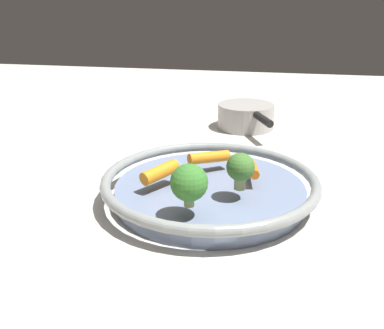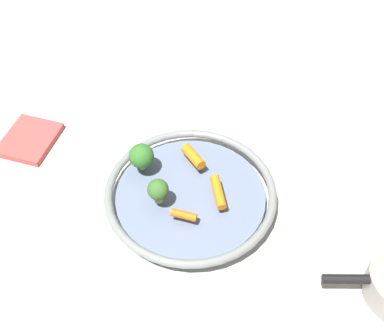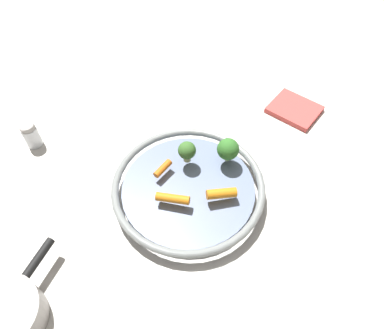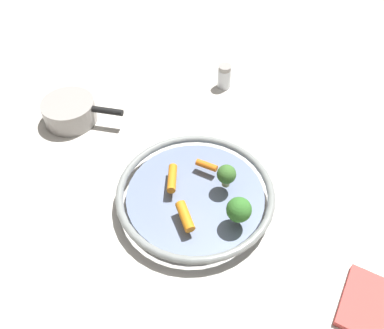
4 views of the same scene
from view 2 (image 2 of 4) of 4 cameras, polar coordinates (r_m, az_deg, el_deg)
name	(u,v)px [view 2 (image 2 of 4)]	position (r m, az deg, el deg)	size (l,w,h in m)	color
ground_plane	(191,203)	(1.01, -0.17, -4.27)	(2.39, 2.39, 0.00)	beige
serving_bowl	(190,196)	(0.99, -0.17, -3.49)	(0.33, 0.33, 0.04)	slate
baby_carrot_center	(184,215)	(0.93, -0.92, -5.60)	(0.01, 0.01, 0.05)	orange
baby_carrot_right	(218,192)	(0.96, 2.92, -3.07)	(0.02, 0.02, 0.07)	orange
baby_carrot_near_rim	(193,156)	(1.01, 0.13, 0.90)	(0.02, 0.02, 0.06)	orange
broccoli_floret_large	(158,190)	(0.93, -3.77, -2.84)	(0.04, 0.04, 0.05)	tan
broccoli_floret_small	(141,156)	(0.99, -5.61, 0.92)	(0.05, 0.05, 0.06)	#99A866
dish_towel	(29,140)	(1.16, -17.55, 2.62)	(0.12, 0.10, 0.01)	#D14C47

